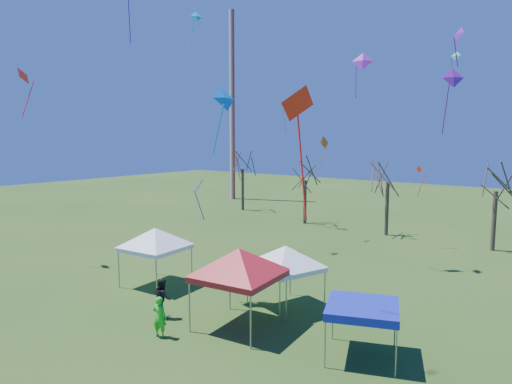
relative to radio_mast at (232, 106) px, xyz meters
The scene contains 24 objects.
ground 45.78m from the radio_mast, 50.53° to the right, with size 140.00×140.00×0.00m, color #294917.
radio_mast is the anchor object (origin of this frame).
tree_0 11.45m from the radio_mast, 42.77° to the right, with size 3.83×3.83×8.44m.
tree_1 20.72m from the radio_mast, 28.48° to the right, with size 3.42×3.42×7.54m.
tree_2 28.08m from the radio_mast, 20.57° to the right, with size 3.71×3.71×8.18m.
tree_3 36.04m from the radio_mast, 16.31° to the right, with size 3.59×3.59×7.91m.
tent_white_west 37.91m from the radio_mast, 56.49° to the right, with size 4.36×4.36×3.86m.
tent_white_mid 41.53m from the radio_mast, 45.91° to the right, with size 3.93×3.93×3.66m.
tent_red 43.49m from the radio_mast, 49.23° to the right, with size 4.70×4.70×4.17m.
tent_blue 47.02m from the radio_mast, 43.38° to the right, with size 3.47×3.47×2.11m.
person_dark 42.94m from the radio_mast, 54.20° to the right, with size 0.92×0.71×1.89m, color black.
person_green 45.01m from the radio_mast, 53.71° to the right, with size 0.65×0.43×1.78m, color #21CE25.
kite_18 41.04m from the radio_mast, 33.81° to the right, with size 0.75×0.70×1.91m.
kite_5 49.26m from the radio_mast, 47.44° to the right, with size 1.10×1.38×3.88m.
kite_14 33.63m from the radio_mast, 73.57° to the right, with size 1.32×0.92×3.31m.
kite_7 27.45m from the radio_mast, 55.12° to the right, with size 0.96×1.04×2.64m.
kite_19 33.84m from the radio_mast, 21.85° to the right, with size 0.71×0.49×1.82m.
kite_27 46.76m from the radio_mast, 49.90° to the right, with size 0.64×0.98×2.28m.
kite_11 33.82m from the radio_mast, 35.37° to the right, with size 1.54×1.25×2.93m.
kite_22 32.13m from the radio_mast, 22.48° to the right, with size 0.84×0.77×2.34m.
kite_2 20.32m from the radio_mast, 34.96° to the right, with size 1.36×0.73×3.41m.
kite_13 26.52m from the radio_mast, 32.78° to the right, with size 0.85×1.19×3.02m.
kite_1 39.57m from the radio_mast, 52.13° to the right, with size 1.07×1.13×2.25m.
kite_17 43.28m from the radio_mast, 36.64° to the right, with size 1.02×0.91×2.95m.
Camera 1 is at (12.28, -13.29, 8.50)m, focal length 32.00 mm.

